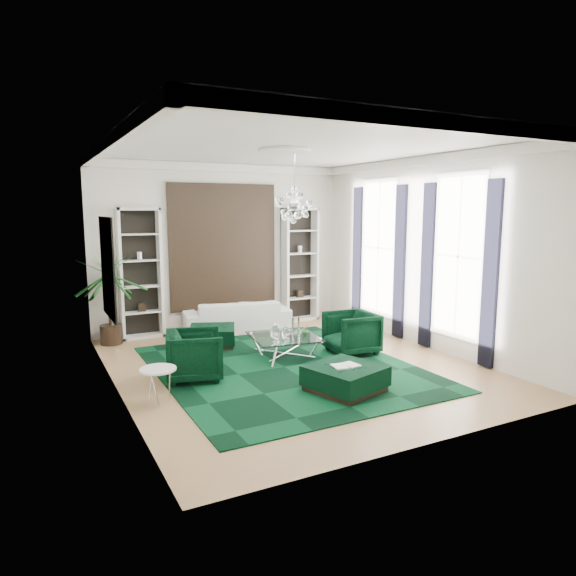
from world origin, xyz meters
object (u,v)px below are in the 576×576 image
sofa (237,316)px  armchair_left (195,355)px  palm (109,287)px  side_table (159,386)px  armchair_right (351,333)px  ottoman_side (212,337)px  ottoman_front (345,379)px  coffee_table (285,347)px

sofa → armchair_left: (-1.88, -2.89, 0.06)m
palm → side_table: bearing=-88.5°
armchair_right → palm: size_ratio=0.37×
sofa → armchair_left: 3.45m
sofa → side_table: 4.51m
ottoman_side → palm: size_ratio=0.38×
ottoman_front → armchair_left: bearing=139.3°
coffee_table → palm: palm is taller
sofa → ottoman_side: bearing=57.5°
armchair_left → ottoman_side: size_ratio=0.99×
coffee_table → side_table: size_ratio=2.31×
sofa → palm: bearing=7.9°
sofa → armchair_left: size_ratio=2.68×
armchair_left → ottoman_side: (0.93, 1.83, -0.21)m
ottoman_front → palm: size_ratio=0.42×
side_table → palm: bearing=91.5°
armchair_right → coffee_table: size_ratio=0.75×
armchair_left → armchair_right: same height
ottoman_side → side_table: side_table is taller
armchair_left → ottoman_side: armchair_left is taller
armchair_right → ottoman_side: (-2.21, 1.74, -0.21)m
ottoman_side → coffee_table: bearing=-55.8°
armchair_right → ottoman_front: 2.14m
armchair_left → coffee_table: 1.94m
armchair_left → coffee_table: size_ratio=0.75×
sofa → side_table: (-2.66, -3.65, -0.10)m
coffee_table → palm: 3.86m
sofa → armchair_right: size_ratio=2.68×
armchair_right → palm: palm is taller
sofa → palm: palm is taller
armchair_left → palm: palm is taller
sofa → ottoman_side: sofa is taller
sofa → palm: 2.88m
side_table → palm: 3.85m
ottoman_front → palm: palm is taller
coffee_table → ottoman_front: coffee_table is taller
side_table → palm: (-0.10, 3.73, 0.95)m
ottoman_side → ottoman_front: 3.57m
ottoman_front → palm: 5.43m
sofa → armchair_left: armchair_left is taller
ottoman_side → ottoman_front: same height
armchair_right → ottoman_side: armchair_right is taller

